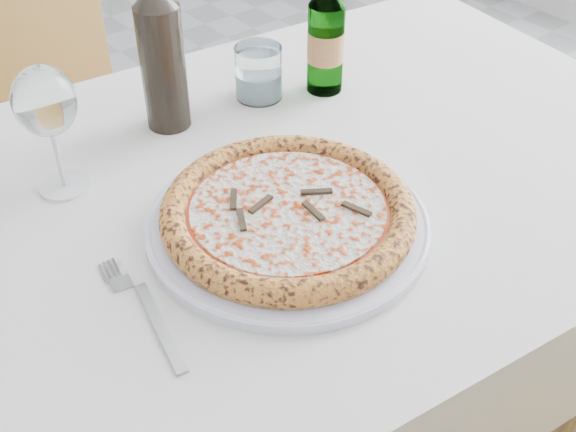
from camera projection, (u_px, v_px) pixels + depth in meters
The scene contains 9 objects.
dining_table at pixel (244, 244), 1.03m from camera, with size 1.45×0.97×0.76m.
chair_far at pixel (67, 102), 1.58m from camera, with size 0.51×0.51×0.93m.
plate at pixel (288, 223), 0.90m from camera, with size 0.36×0.36×0.02m.
pizza at pixel (288, 212), 0.89m from camera, with size 0.32×0.32×0.03m.
fork at pixel (147, 312), 0.79m from camera, with size 0.04×0.20×0.00m.
wine_glass at pixel (45, 104), 0.89m from camera, with size 0.08×0.08×0.18m.
tumbler at pixel (259, 76), 1.14m from camera, with size 0.07×0.07×0.08m.
beer_bottle at pixel (326, 38), 1.12m from camera, with size 0.06×0.06×0.22m.
wine_bottle at pixel (162, 55), 1.02m from camera, with size 0.07×0.07×0.27m.
Camera 1 is at (-0.33, -0.69, 1.34)m, focal length 45.00 mm.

